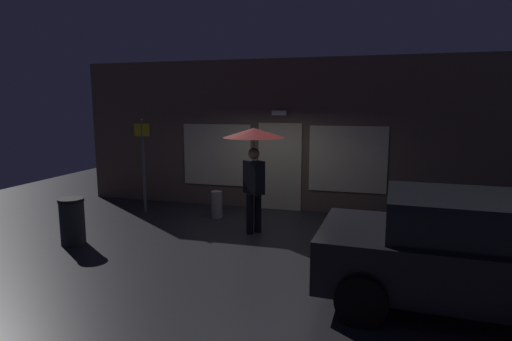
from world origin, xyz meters
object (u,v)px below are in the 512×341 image
object	(u,v)px
street_sign_post	(143,160)
sidewalk_bollard	(217,204)
trash_bin	(72,221)
parked_car	(475,252)
person_with_umbrella	(254,149)

from	to	relation	value
street_sign_post	sidewalk_bollard	distance (m)	2.15
trash_bin	parked_car	bearing A→B (deg)	-6.06
parked_car	sidewalk_bollard	bearing A→B (deg)	149.09
parked_car	street_sign_post	size ratio (longest dim) A/B	1.76
street_sign_post	person_with_umbrella	bearing A→B (deg)	-16.63
parked_car	sidewalk_bollard	distance (m)	5.81
person_with_umbrella	trash_bin	size ratio (longest dim) A/B	2.44
parked_car	trash_bin	size ratio (longest dim) A/B	4.51
parked_car	trash_bin	distance (m)	6.82
person_with_umbrella	parked_car	bearing A→B (deg)	-172.84
parked_car	street_sign_post	distance (m)	7.48
person_with_umbrella	sidewalk_bollard	xyz separation A→B (m)	(-1.17, 0.90, -1.45)
street_sign_post	sidewalk_bollard	size ratio (longest dim) A/B	3.61
person_with_umbrella	sidewalk_bollard	world-z (taller)	person_with_umbrella
sidewalk_bollard	person_with_umbrella	bearing A→B (deg)	-37.61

